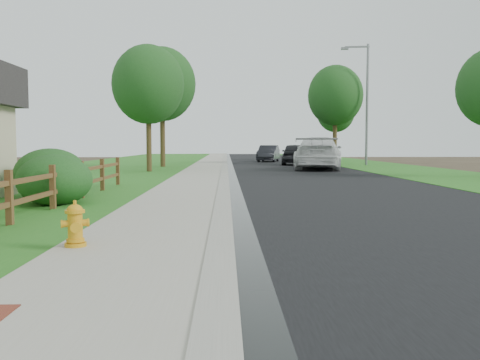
{
  "coord_description": "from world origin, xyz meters",
  "views": [
    {
      "loc": [
        0.48,
        -4.41,
        1.57
      ],
      "look_at": [
        0.75,
        5.12,
        0.9
      ],
      "focal_mm": 38.0,
      "sensor_mm": 36.0,
      "label": 1
    }
  ],
  "objects_px": {
    "streetlight": "(365,97)",
    "dark_car_mid": "(295,154)",
    "fire_hydrant": "(75,225)",
    "ranch_fence": "(33,190)",
    "white_suv": "(319,153)"
  },
  "relations": [
    {
      "from": "streetlight",
      "to": "dark_car_mid",
      "type": "bearing_deg",
      "value": 167.71
    },
    {
      "from": "dark_car_mid",
      "to": "streetlight",
      "type": "height_order",
      "value": "streetlight"
    },
    {
      "from": "fire_hydrant",
      "to": "streetlight",
      "type": "relative_size",
      "value": 0.07
    },
    {
      "from": "ranch_fence",
      "to": "dark_car_mid",
      "type": "xyz_separation_m",
      "value": [
        9.38,
        28.14,
        0.23
      ]
    },
    {
      "from": "ranch_fence",
      "to": "dark_car_mid",
      "type": "height_order",
      "value": "dark_car_mid"
    },
    {
      "from": "white_suv",
      "to": "dark_car_mid",
      "type": "distance_m",
      "value": 7.22
    },
    {
      "from": "dark_car_mid",
      "to": "fire_hydrant",
      "type": "bearing_deg",
      "value": 84.55
    },
    {
      "from": "white_suv",
      "to": "dark_car_mid",
      "type": "relative_size",
      "value": 1.42
    },
    {
      "from": "ranch_fence",
      "to": "white_suv",
      "type": "relative_size",
      "value": 2.46
    },
    {
      "from": "streetlight",
      "to": "fire_hydrant",
      "type": "bearing_deg",
      "value": -112.34
    },
    {
      "from": "ranch_fence",
      "to": "dark_car_mid",
      "type": "bearing_deg",
      "value": 71.58
    },
    {
      "from": "ranch_fence",
      "to": "streetlight",
      "type": "relative_size",
      "value": 1.88
    },
    {
      "from": "ranch_fence",
      "to": "fire_hydrant",
      "type": "relative_size",
      "value": 25.32
    },
    {
      "from": "ranch_fence",
      "to": "fire_hydrant",
      "type": "height_order",
      "value": "ranch_fence"
    },
    {
      "from": "white_suv",
      "to": "fire_hydrant",
      "type": "bearing_deg",
      "value": 84.33
    }
  ]
}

